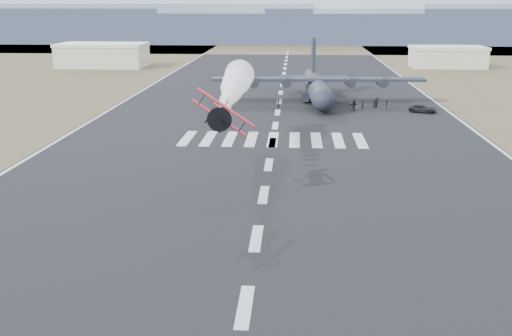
# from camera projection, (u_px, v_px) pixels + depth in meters

# --- Properties ---
(ground) EXTENTS (500.00, 500.00, 0.00)m
(ground) POSITION_uv_depth(u_px,v_px,m) (245.00, 307.00, 40.49)
(ground) COLOR black
(ground) RESTS_ON ground
(scrub_far) EXTENTS (500.00, 80.00, 0.00)m
(scrub_far) POSITION_uv_depth(u_px,v_px,m) (289.00, 47.00, 262.46)
(scrub_far) COLOR brown
(scrub_far) RESTS_ON ground
(runway_markings) EXTENTS (60.00, 260.00, 0.01)m
(runway_markings) POSITION_uv_depth(u_px,v_px,m) (275.00, 126.00, 98.39)
(runway_markings) COLOR silver
(runway_markings) RESTS_ON ground
(ridge_seg_b) EXTENTS (150.00, 50.00, 15.00)m
(ridge_seg_b) POSITION_uv_depth(u_px,v_px,m) (9.00, 24.00, 297.18)
(ridge_seg_b) COLOR #8895AD
(ridge_seg_b) RESTS_ON ground
(ridge_seg_c) EXTENTS (150.00, 50.00, 17.00)m
(ridge_seg_c) POSITION_uv_depth(u_px,v_px,m) (147.00, 22.00, 293.08)
(ridge_seg_c) COLOR #8895AD
(ridge_seg_c) RESTS_ON ground
(ridge_seg_d) EXTENTS (150.00, 50.00, 13.00)m
(ridge_seg_d) POSITION_uv_depth(u_px,v_px,m) (290.00, 27.00, 289.75)
(ridge_seg_d) COLOR #8895AD
(ridge_seg_d) RESTS_ON ground
(ridge_seg_e) EXTENTS (150.00, 50.00, 15.00)m
(ridge_seg_e) POSITION_uv_depth(u_px,v_px,m) (435.00, 25.00, 285.66)
(ridge_seg_e) COLOR #8895AD
(ridge_seg_e) RESTS_ON ground
(hangar_left) EXTENTS (24.50, 14.50, 6.70)m
(hangar_left) POSITION_uv_depth(u_px,v_px,m) (103.00, 55.00, 182.63)
(hangar_left) COLOR beige
(hangar_left) RESTS_ON ground
(hangar_right) EXTENTS (20.50, 12.50, 5.90)m
(hangar_right) POSITION_uv_depth(u_px,v_px,m) (447.00, 57.00, 181.77)
(hangar_right) COLOR beige
(hangar_right) RESTS_ON ground
(aerobatic_biplane) EXTENTS (5.48, 5.84, 4.97)m
(aerobatic_biplane) POSITION_uv_depth(u_px,v_px,m) (221.00, 113.00, 61.45)
(aerobatic_biplane) COLOR red
(smoke_trail) EXTENTS (4.11, 27.68, 4.11)m
(smoke_trail) POSITION_uv_depth(u_px,v_px,m) (236.00, 82.00, 83.65)
(smoke_trail) COLOR white
(transport_aircraft) EXTENTS (39.48, 32.51, 11.41)m
(transport_aircraft) POSITION_uv_depth(u_px,v_px,m) (317.00, 86.00, 121.08)
(transport_aircraft) COLOR black
(transport_aircraft) RESTS_ON ground
(support_vehicle) EXTENTS (5.09, 3.92, 1.28)m
(support_vehicle) POSITION_uv_depth(u_px,v_px,m) (423.00, 109.00, 109.60)
(support_vehicle) COLOR black
(support_vehicle) RESTS_ON ground
(crew_a) EXTENTS (0.69, 0.78, 1.86)m
(crew_a) POSITION_uv_depth(u_px,v_px,m) (278.00, 104.00, 112.69)
(crew_a) COLOR black
(crew_a) RESTS_ON ground
(crew_b) EXTENTS (0.76, 0.99, 1.81)m
(crew_b) POSITION_uv_depth(u_px,v_px,m) (327.00, 100.00, 117.35)
(crew_b) COLOR black
(crew_b) RESTS_ON ground
(crew_c) EXTENTS (0.73, 1.23, 1.78)m
(crew_c) POSITION_uv_depth(u_px,v_px,m) (387.00, 105.00, 112.16)
(crew_c) COLOR black
(crew_c) RESTS_ON ground
(crew_d) EXTENTS (1.18, 0.86, 1.81)m
(crew_d) POSITION_uv_depth(u_px,v_px,m) (327.00, 100.00, 117.98)
(crew_d) COLOR black
(crew_d) RESTS_ON ground
(crew_e) EXTENTS (0.80, 0.90, 1.58)m
(crew_e) POSITION_uv_depth(u_px,v_px,m) (374.00, 103.00, 114.39)
(crew_e) COLOR black
(crew_e) RESTS_ON ground
(crew_f) EXTENTS (1.70, 1.41, 1.82)m
(crew_f) POSITION_uv_depth(u_px,v_px,m) (354.00, 105.00, 111.77)
(crew_f) COLOR black
(crew_f) RESTS_ON ground
(crew_g) EXTENTS (0.57, 0.67, 1.72)m
(crew_g) POSITION_uv_depth(u_px,v_px,m) (363.00, 105.00, 112.68)
(crew_g) COLOR black
(crew_g) RESTS_ON ground
(crew_h) EXTENTS (0.74, 0.94, 1.68)m
(crew_h) POSITION_uv_depth(u_px,v_px,m) (377.00, 102.00, 115.44)
(crew_h) COLOR black
(crew_h) RESTS_ON ground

